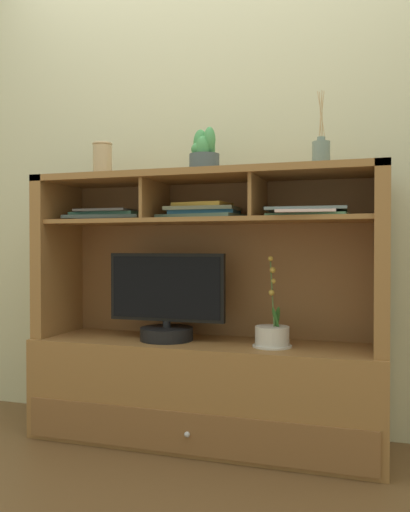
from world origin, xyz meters
TOP-DOWN VIEW (x-y plane):
  - floor_plane at (0.00, 0.00)m, footprint 6.00×6.00m
  - back_wall at (0.00, 0.26)m, footprint 6.00×0.02m
  - media_console at (0.00, 0.01)m, footprint 1.60×0.48m
  - tv_monitor at (-0.18, -0.03)m, footprint 0.56×0.24m
  - potted_orchid at (0.32, -0.05)m, footprint 0.17×0.17m
  - magazine_stack_left at (-0.02, 0.02)m, footprint 0.40×0.28m
  - magazine_stack_centre at (0.47, -0.06)m, footprint 0.35×0.29m
  - magazine_stack_right at (-0.51, 0.03)m, footprint 0.40×0.26m
  - diffuser_bottle at (0.52, -0.00)m, footprint 0.08×0.08m
  - potted_succulent at (-0.00, -0.01)m, footprint 0.16×0.16m
  - ceramic_vase at (-0.52, -0.01)m, footprint 0.10×0.10m

SIDE VIEW (x-z plane):
  - floor_plane at x=0.00m, z-range -0.02..0.00m
  - media_console at x=0.00m, z-range -0.23..0.99m
  - potted_orchid at x=0.32m, z-range 0.31..0.70m
  - tv_monitor at x=-0.18m, z-range 0.42..0.82m
  - magazine_stack_centre at x=0.47m, z-range 1.02..1.05m
  - magazine_stack_right at x=-0.51m, z-range 1.02..1.07m
  - magazine_stack_left at x=-0.02m, z-range 1.01..1.09m
  - diffuser_bottle at x=0.52m, z-range 1.12..1.45m
  - potted_succulent at x=0.00m, z-range 1.21..1.41m
  - ceramic_vase at x=-0.52m, z-range 1.23..1.39m
  - back_wall at x=0.00m, z-range 0.00..2.80m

